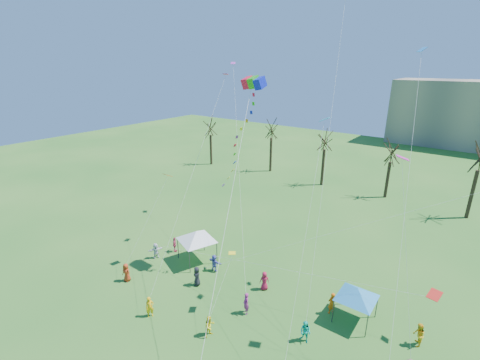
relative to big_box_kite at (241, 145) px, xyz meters
The scene contains 7 objects.
ground 15.99m from the big_box_kite, 67.49° to the right, with size 160.00×160.00×0.00m, color #24641F.
bare_tree_row 27.83m from the big_box_kite, 74.31° to the left, with size 68.55×8.39×10.26m.
big_box_kite is the anchor object (origin of this frame).
canopy_tent_white 10.44m from the big_box_kite, 160.56° to the right, with size 4.13×4.13×3.33m.
canopy_tent_blue 14.68m from the big_box_kite, ahead, with size 3.85×3.85×2.89m.
festival_crowd 12.84m from the big_box_kite, 47.41° to the right, with size 24.55×10.19×1.86m.
small_kites_aloft 5.44m from the big_box_kite, 14.55° to the left, with size 29.18×17.48×34.65m.
Camera 1 is at (12.41, -12.54, 18.68)m, focal length 25.00 mm.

